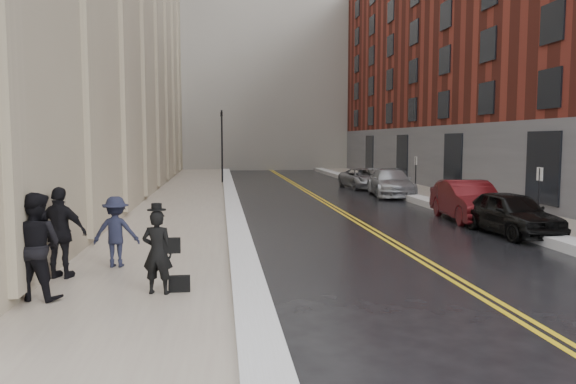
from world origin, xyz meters
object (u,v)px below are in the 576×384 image
object	(u,v)px
car_maroon	(468,201)
pedestrian_c	(61,233)
car_black	(511,213)
pedestrian_b	(116,232)
car_silver_far	(363,179)
pedestrian_a	(36,246)
pedestrian_main	(158,252)
car_silver_near	(391,183)

from	to	relation	value
car_maroon	pedestrian_c	world-z (taller)	pedestrian_c
car_black	pedestrian_b	bearing A→B (deg)	-165.50
car_silver_far	pedestrian_b	distance (m)	24.72
pedestrian_a	pedestrian_c	xyz separation A→B (m)	(0.00, 1.64, -0.02)
car_black	pedestrian_c	size ratio (longest dim) A/B	2.14
car_maroon	pedestrian_main	bearing A→B (deg)	-133.18
pedestrian_main	car_silver_far	bearing A→B (deg)	-101.48
car_black	pedestrian_a	world-z (taller)	pedestrian_a
pedestrian_a	pedestrian_b	bearing A→B (deg)	-92.32
car_maroon	pedestrian_c	bearing A→B (deg)	-142.98
car_silver_far	pedestrian_b	world-z (taller)	pedestrian_b
car_maroon	pedestrian_b	xyz separation A→B (m)	(-12.02, -7.17, 0.20)
pedestrian_b	car_silver_near	bearing A→B (deg)	-121.23
car_maroon	pedestrian_a	size ratio (longest dim) A/B	2.34
car_silver_near	car_maroon	bearing A→B (deg)	-83.05
car_maroon	pedestrian_a	xyz separation A→B (m)	(-13.00, -9.81, 0.38)
car_silver_near	pedestrian_a	world-z (taller)	pedestrian_a
car_silver_far	pedestrian_b	xyz separation A→B (m)	(-11.62, -21.81, 0.35)
pedestrian_main	pedestrian_b	distance (m)	2.81
car_silver_far	pedestrian_main	distance (m)	26.47
car_black	car_silver_far	distance (m)	17.93
car_black	car_maroon	xyz separation A→B (m)	(0.00, 3.28, 0.06)
car_maroon	pedestrian_a	distance (m)	16.29
car_black	car_silver_far	bearing A→B (deg)	87.81
pedestrian_c	pedestrian_b	bearing A→B (deg)	-119.76
car_silver_near	car_silver_far	xyz separation A→B (m)	(-0.30, 5.01, -0.11)
pedestrian_b	pedestrian_main	bearing A→B (deg)	120.11
car_silver_far	car_black	bearing A→B (deg)	-93.94
car_maroon	car_silver_near	xyz separation A→B (m)	(-0.10, 9.63, -0.03)
car_silver_far	pedestrian_a	distance (m)	27.52
car_black	pedestrian_c	xyz separation A→B (m)	(-13.00, -4.90, 0.42)
car_maroon	pedestrian_b	world-z (taller)	pedestrian_b
pedestrian_a	pedestrian_main	bearing A→B (deg)	-159.04
car_silver_far	car_silver_near	bearing A→B (deg)	-91.81
car_black	car_maroon	world-z (taller)	car_maroon
pedestrian_a	car_maroon	bearing A→B (deg)	-124.87
car_silver_far	pedestrian_a	world-z (taller)	pedestrian_a
pedestrian_c	pedestrian_main	bearing A→B (deg)	160.08
pedestrian_a	car_black	bearing A→B (deg)	-135.24
car_black	pedestrian_main	distance (m)	12.56
car_silver_far	pedestrian_a	bearing A→B (deg)	-122.47
car_black	car_silver_near	bearing A→B (deg)	86.98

